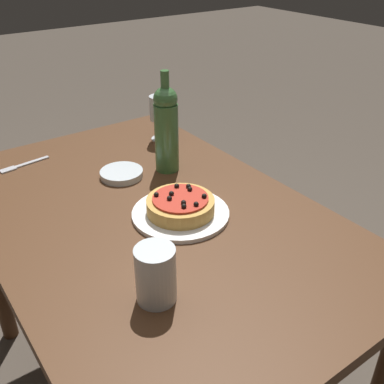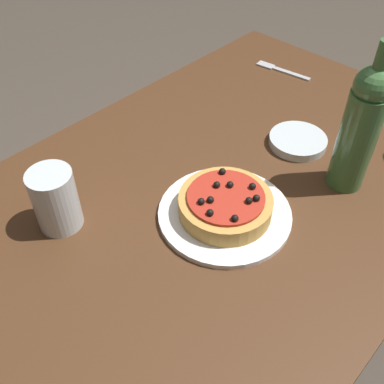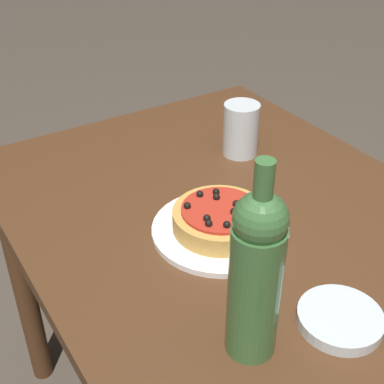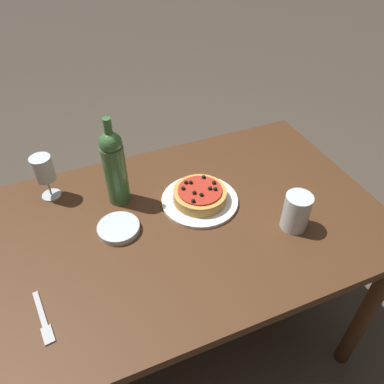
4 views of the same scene
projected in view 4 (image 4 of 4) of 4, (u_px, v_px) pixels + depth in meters
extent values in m
plane|color=#4C4238|center=(190.00, 335.00, 1.76)|extent=(14.00, 14.00, 0.00)
cube|color=#4C2D19|center=(189.00, 222.00, 1.25)|extent=(1.29, 0.83, 0.03)
cylinder|color=#4C2D19|center=(268.00, 197.00, 1.93)|extent=(0.06, 0.06, 0.74)
cylinder|color=#4C2D19|center=(366.00, 312.00, 1.43)|extent=(0.06, 0.06, 0.74)
cylinder|color=#4C2D19|center=(30.00, 268.00, 1.59)|extent=(0.06, 0.06, 0.74)
cylinder|color=white|center=(200.00, 201.00, 1.30)|extent=(0.27, 0.27, 0.01)
cylinder|color=gold|center=(200.00, 195.00, 1.28)|extent=(0.18, 0.18, 0.04)
cylinder|color=#B72D1E|center=(200.00, 190.00, 1.27)|extent=(0.15, 0.15, 0.01)
sphere|color=black|center=(202.00, 195.00, 1.24)|extent=(0.01, 0.01, 0.01)
sphere|color=black|center=(215.00, 189.00, 1.26)|extent=(0.01, 0.01, 0.01)
sphere|color=black|center=(186.00, 182.00, 1.29)|extent=(0.01, 0.01, 0.01)
sphere|color=black|center=(194.00, 193.00, 1.25)|extent=(0.01, 0.01, 0.01)
sphere|color=black|center=(191.00, 182.00, 1.29)|extent=(0.01, 0.01, 0.01)
sphere|color=black|center=(204.00, 177.00, 1.31)|extent=(0.01, 0.01, 0.01)
sphere|color=black|center=(183.00, 188.00, 1.27)|extent=(0.01, 0.01, 0.01)
sphere|color=black|center=(193.00, 201.00, 1.22)|extent=(0.01, 0.01, 0.01)
sphere|color=black|center=(214.00, 183.00, 1.29)|extent=(0.01, 0.01, 0.01)
sphere|color=black|center=(210.00, 188.00, 1.27)|extent=(0.01, 0.01, 0.01)
cylinder|color=silver|center=(52.00, 195.00, 1.33)|extent=(0.07, 0.07, 0.00)
cylinder|color=silver|center=(49.00, 187.00, 1.30)|extent=(0.01, 0.01, 0.07)
cylinder|color=silver|center=(43.00, 168.00, 1.25)|extent=(0.07, 0.07, 0.09)
cylinder|color=#3D6B38|center=(116.00, 175.00, 1.24)|extent=(0.08, 0.08, 0.22)
sphere|color=#3D6B38|center=(110.00, 143.00, 1.16)|extent=(0.07, 0.07, 0.07)
cylinder|color=#3D6B38|center=(108.00, 128.00, 1.13)|extent=(0.03, 0.03, 0.07)
cylinder|color=silver|center=(296.00, 212.00, 1.18)|extent=(0.09, 0.09, 0.13)
cylinder|color=silver|center=(119.00, 228.00, 1.20)|extent=(0.14, 0.14, 0.02)
cube|color=#B7B7BC|center=(40.00, 309.00, 0.99)|extent=(0.03, 0.12, 0.00)
cube|color=#B7B7BC|center=(48.00, 335.00, 0.93)|extent=(0.03, 0.05, 0.00)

